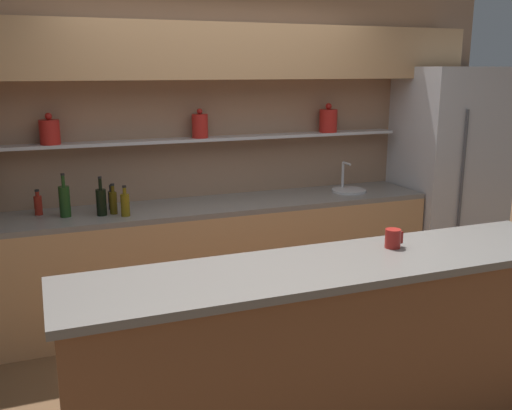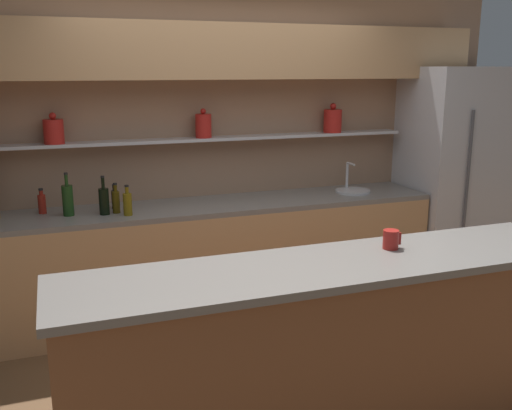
# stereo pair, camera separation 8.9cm
# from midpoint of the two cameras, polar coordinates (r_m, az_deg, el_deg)

# --- Properties ---
(ground_plane) EXTENTS (12.00, 12.00, 0.00)m
(ground_plane) POSITION_cam_midpoint_polar(r_m,az_deg,el_deg) (3.82, 2.40, -17.45)
(ground_plane) COLOR brown
(back_wall_unit) EXTENTS (5.20, 0.44, 2.60)m
(back_wall_unit) POSITION_cam_midpoint_polar(r_m,az_deg,el_deg) (4.73, -4.94, 8.44)
(back_wall_unit) COLOR #937056
(back_wall_unit) RESTS_ON ground_plane
(back_counter_unit) EXTENTS (3.62, 0.62, 0.92)m
(back_counter_unit) POSITION_cam_midpoint_polar(r_m,az_deg,el_deg) (4.65, -4.96, -5.39)
(back_counter_unit) COLOR tan
(back_counter_unit) RESTS_ON ground_plane
(island_counter) EXTENTS (2.79, 0.61, 1.02)m
(island_counter) POSITION_cam_midpoint_polar(r_m,az_deg,el_deg) (3.10, 7.10, -14.53)
(island_counter) COLOR brown
(island_counter) RESTS_ON ground_plane
(refrigerator) EXTENTS (0.88, 0.73, 1.98)m
(refrigerator) POSITION_cam_midpoint_polar(r_m,az_deg,el_deg) (5.54, 18.21, 2.69)
(refrigerator) COLOR #B7B7BC
(refrigerator) RESTS_ON ground_plane
(sink_fixture) EXTENTS (0.30, 0.30, 0.25)m
(sink_fixture) POSITION_cam_midpoint_polar(r_m,az_deg,el_deg) (5.01, 8.71, 1.60)
(sink_fixture) COLOR #B7B7BC
(sink_fixture) RESTS_ON back_counter_unit
(bottle_oil_0) EXTENTS (0.06, 0.06, 0.23)m
(bottle_oil_0) POSITION_cam_midpoint_polar(r_m,az_deg,el_deg) (4.32, -14.66, 0.31)
(bottle_oil_0) COLOR #47380A
(bottle_oil_0) RESTS_ON back_counter_unit
(bottle_sauce_1) EXTENTS (0.06, 0.06, 0.19)m
(bottle_sauce_1) POSITION_cam_midpoint_polar(r_m,az_deg,el_deg) (4.46, -21.50, 0.06)
(bottle_sauce_1) COLOR maroon
(bottle_sauce_1) RESTS_ON back_counter_unit
(bottle_sauce_2) EXTENTS (0.05, 0.05, 0.19)m
(bottle_sauce_2) POSITION_cam_midpoint_polar(r_m,az_deg,el_deg) (4.46, -14.78, 0.57)
(bottle_sauce_2) COLOR black
(bottle_sauce_2) RESTS_ON back_counter_unit
(bottle_wine_3) EXTENTS (0.08, 0.08, 0.32)m
(bottle_wine_3) POSITION_cam_midpoint_polar(r_m,az_deg,el_deg) (4.33, -19.16, 0.40)
(bottle_wine_3) COLOR #193814
(bottle_wine_3) RESTS_ON back_counter_unit
(bottle_oil_4) EXTENTS (0.06, 0.06, 0.23)m
(bottle_oil_4) POSITION_cam_midpoint_polar(r_m,az_deg,el_deg) (4.23, -13.54, 0.08)
(bottle_oil_4) COLOR brown
(bottle_oil_4) RESTS_ON back_counter_unit
(bottle_wine_5) EXTENTS (0.07, 0.07, 0.29)m
(bottle_wine_5) POSITION_cam_midpoint_polar(r_m,az_deg,el_deg) (4.29, -15.79, 0.35)
(bottle_wine_5) COLOR black
(bottle_wine_5) RESTS_ON back_counter_unit
(coffee_mug) EXTENTS (0.10, 0.08, 0.10)m
(coffee_mug) POSITION_cam_midpoint_polar(r_m,az_deg,el_deg) (3.15, 12.75, -3.29)
(coffee_mug) COLOR maroon
(coffee_mug) RESTS_ON island_counter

